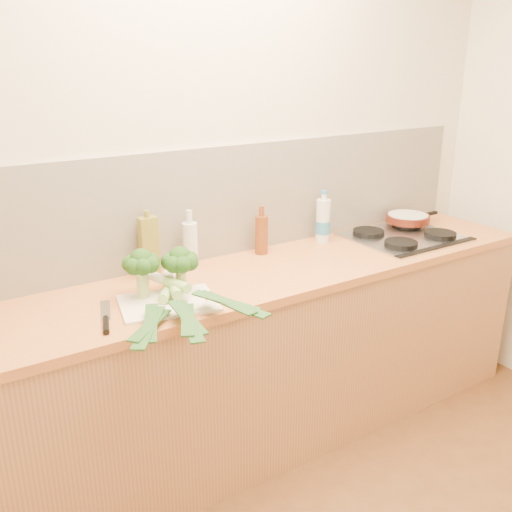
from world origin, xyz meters
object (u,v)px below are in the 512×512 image
Objects in this scene: gas_hob at (405,236)px; chefs_knife at (106,321)px; chopping_board at (168,303)px; skillet at (408,218)px.

gas_hob is 1.89× the size of chefs_knife.
gas_hob is 1.72m from chefs_knife.
chopping_board is (-1.45, -0.11, -0.01)m from gas_hob.
chopping_board is at bearing -175.67° from gas_hob.
skillet is at bearing 39.07° from gas_hob.
chefs_knife is (-1.72, -0.14, -0.01)m from gas_hob.
chefs_knife is 0.83× the size of skillet.
chopping_board is 1.63m from skillet.
gas_hob is at bearing 22.52° from chefs_knife.
skillet is (1.88, 0.27, 0.05)m from chefs_knife.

